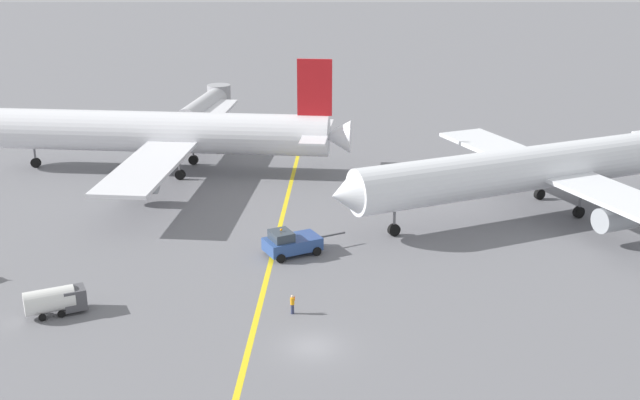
{
  "coord_description": "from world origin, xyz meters",
  "views": [
    {
      "loc": [
        0.56,
        -52.83,
        30.38
      ],
      "look_at": [
        0.84,
        22.86,
        4.0
      ],
      "focal_mm": 43.71,
      "sensor_mm": 36.0,
      "label": 1
    }
  ],
  "objects_px": {
    "airliner_being_pushed": "(540,167)",
    "gse_fuel_bowser_stubby": "(53,300)",
    "airliner_at_gate_left": "(162,133)",
    "jet_bridge": "(204,104)",
    "pushback_tug": "(288,243)",
    "ground_crew_wing_walker_right": "(290,304)"
  },
  "relations": [
    {
      "from": "pushback_tug",
      "to": "ground_crew_wing_walker_right",
      "type": "height_order",
      "value": "pushback_tug"
    },
    {
      "from": "airliner_being_pushed",
      "to": "ground_crew_wing_walker_right",
      "type": "height_order",
      "value": "airliner_being_pushed"
    },
    {
      "from": "pushback_tug",
      "to": "jet_bridge",
      "type": "distance_m",
      "value": 51.7
    },
    {
      "from": "airliner_being_pushed",
      "to": "pushback_tug",
      "type": "distance_m",
      "value": 30.66
    },
    {
      "from": "airliner_at_gate_left",
      "to": "pushback_tug",
      "type": "xyz_separation_m",
      "value": [
        17.44,
        -27.92,
        -4.0
      ]
    },
    {
      "from": "airliner_being_pushed",
      "to": "ground_crew_wing_walker_right",
      "type": "distance_m",
      "value": 37.16
    },
    {
      "from": "airliner_being_pushed",
      "to": "airliner_at_gate_left",
      "type": "bearing_deg",
      "value": 160.97
    },
    {
      "from": "airliner_being_pushed",
      "to": "gse_fuel_bowser_stubby",
      "type": "relative_size",
      "value": 9.23
    },
    {
      "from": "pushback_tug",
      "to": "ground_crew_wing_walker_right",
      "type": "distance_m",
      "value": 12.62
    },
    {
      "from": "ground_crew_wing_walker_right",
      "to": "jet_bridge",
      "type": "relative_size",
      "value": 0.09
    },
    {
      "from": "gse_fuel_bowser_stubby",
      "to": "ground_crew_wing_walker_right",
      "type": "relative_size",
      "value": 3.07
    },
    {
      "from": "airliner_at_gate_left",
      "to": "jet_bridge",
      "type": "height_order",
      "value": "airliner_at_gate_left"
    },
    {
      "from": "airliner_at_gate_left",
      "to": "gse_fuel_bowser_stubby",
      "type": "xyz_separation_m",
      "value": [
        -1.6,
        -40.65,
        -3.89
      ]
    },
    {
      "from": "airliner_being_pushed",
      "to": "ground_crew_wing_walker_right",
      "type": "relative_size",
      "value": 28.38
    },
    {
      "from": "jet_bridge",
      "to": "ground_crew_wing_walker_right",
      "type": "bearing_deg",
      "value": -76.04
    },
    {
      "from": "airliner_at_gate_left",
      "to": "gse_fuel_bowser_stubby",
      "type": "relative_size",
      "value": 9.48
    },
    {
      "from": "pushback_tug",
      "to": "gse_fuel_bowser_stubby",
      "type": "height_order",
      "value": "pushback_tug"
    },
    {
      "from": "pushback_tug",
      "to": "gse_fuel_bowser_stubby",
      "type": "distance_m",
      "value": 22.9
    },
    {
      "from": "airliner_at_gate_left",
      "to": "jet_bridge",
      "type": "relative_size",
      "value": 2.51
    },
    {
      "from": "airliner_being_pushed",
      "to": "gse_fuel_bowser_stubby",
      "type": "height_order",
      "value": "airliner_being_pushed"
    },
    {
      "from": "airliner_being_pushed",
      "to": "jet_bridge",
      "type": "xyz_separation_m",
      "value": [
        -42.64,
        37.1,
        -0.83
      ]
    },
    {
      "from": "airliner_at_gate_left",
      "to": "jet_bridge",
      "type": "bearing_deg",
      "value": 83.13
    }
  ]
}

